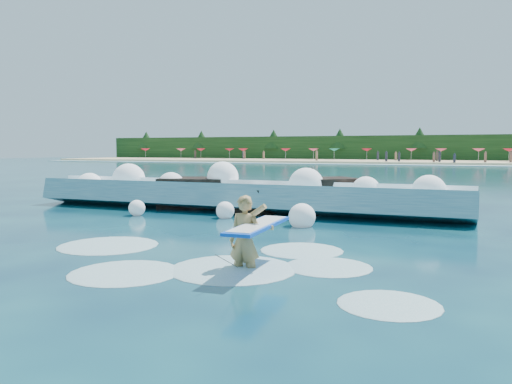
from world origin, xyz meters
TOP-DOWN VIEW (x-y plane):
  - ground at (0.00, 0.00)m, footprint 200.00×200.00m
  - beach at (0.00, 78.00)m, footprint 140.00×20.00m
  - wet_band at (0.00, 67.00)m, footprint 140.00×5.00m
  - treeline at (0.00, 88.00)m, footprint 140.00×4.00m
  - breaking_wave at (-1.20, 6.55)m, footprint 17.70×2.77m
  - rock_cluster at (-0.87, 6.98)m, footprint 8.74×3.64m
  - surfer_with_board at (3.16, -2.39)m, footprint 0.98×2.99m
  - wave_spray at (-1.80, 6.40)m, footprint 15.82×4.62m
  - surf_foam at (2.02, -2.07)m, footprint 9.47×5.63m
  - beach_umbrellas at (0.00, 80.59)m, footprint 113.87×6.46m
  - beachgoers at (2.60, 74.19)m, footprint 104.36×12.87m

SIDE VIEW (x-z plane):
  - ground at x=0.00m, z-range 0.00..0.00m
  - surf_foam at x=2.02m, z-range -0.07..0.07m
  - wet_band at x=0.00m, z-range 0.00..0.08m
  - beach at x=0.00m, z-range 0.00..0.40m
  - rock_cluster at x=-0.87m, z-range -0.29..1.29m
  - breaking_wave at x=-1.20m, z-range -0.23..1.30m
  - surfer_with_board at x=3.16m, z-range -0.24..1.61m
  - wave_spray at x=-1.80m, z-range -0.07..2.00m
  - beachgoers at x=2.60m, z-range 0.13..2.07m
  - beach_umbrellas at x=0.00m, z-range 2.00..2.50m
  - treeline at x=0.00m, z-range 0.00..5.00m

